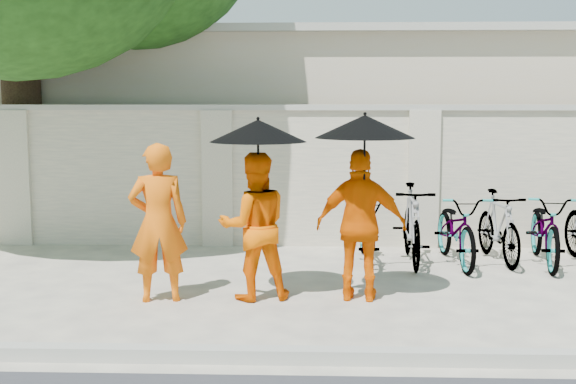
{
  "coord_description": "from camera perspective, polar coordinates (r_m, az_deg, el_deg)",
  "views": [
    {
      "loc": [
        0.4,
        -7.41,
        2.15
      ],
      "look_at": [
        0.11,
        0.78,
        1.1
      ],
      "focal_mm": 45.0,
      "sensor_mm": 36.0,
      "label": 1
    }
  ],
  "objects": [
    {
      "name": "ground",
      "position": [
        7.72,
        -1.07,
        -8.86
      ],
      "size": [
        80.0,
        80.0,
        0.0
      ],
      "primitive_type": "plane",
      "color": "beige"
    },
    {
      "name": "kerb",
      "position": [
        6.09,
        -1.95,
        -12.76
      ],
      "size": [
        40.0,
        0.16,
        0.12
      ],
      "primitive_type": "cube",
      "color": "#A3A397",
      "rests_on": "ground"
    },
    {
      "name": "compound_wall",
      "position": [
        10.69,
        5.21,
        1.09
      ],
      "size": [
        20.0,
        0.3,
        2.0
      ],
      "primitive_type": "cube",
      "color": "beige",
      "rests_on": "ground"
    },
    {
      "name": "building_behind",
      "position": [
        14.51,
        8.37,
        5.04
      ],
      "size": [
        14.0,
        6.0,
        3.2
      ],
      "primitive_type": "cube",
      "color": "#BEAD8C",
      "rests_on": "ground"
    },
    {
      "name": "monk_left",
      "position": [
        7.8,
        -10.22,
        -2.4
      ],
      "size": [
        0.69,
        0.53,
        1.7
      ],
      "primitive_type": "imported",
      "rotation": [
        0.0,
        0.0,
        3.35
      ],
      "color": "#FA6609",
      "rests_on": "ground"
    },
    {
      "name": "monk_center",
      "position": [
        7.77,
        -2.67,
        -2.72
      ],
      "size": [
        0.9,
        0.77,
        1.6
      ],
      "primitive_type": "imported",
      "rotation": [
        0.0,
        0.0,
        3.38
      ],
      "color": "#FC6300",
      "rests_on": "ground"
    },
    {
      "name": "parasol_center",
      "position": [
        7.58,
        -2.38,
        4.86
      ],
      "size": [
        1.02,
        1.02,
        1.04
      ],
      "color": "black",
      "rests_on": "ground"
    },
    {
      "name": "monk_right",
      "position": [
        7.75,
        5.79,
        -2.64
      ],
      "size": [
        1.0,
        0.52,
        1.63
      ],
      "primitive_type": "imported",
      "rotation": [
        0.0,
        0.0,
        3.01
      ],
      "color": "#F05E00",
      "rests_on": "ground"
    },
    {
      "name": "parasol_right",
      "position": [
        7.56,
        6.09,
        5.17
      ],
      "size": [
        1.05,
        1.05,
        1.07
      ],
      "color": "black",
      "rests_on": "ground"
    },
    {
      "name": "bike_0",
      "position": [
        9.63,
        6.26,
        -2.91
      ],
      "size": [
        0.6,
        1.71,
        0.9
      ],
      "primitive_type": "imported",
      "rotation": [
        0.0,
        0.0,
        0.0
      ],
      "color": "#9293A8",
      "rests_on": "ground"
    },
    {
      "name": "bike_1",
      "position": [
        9.6,
        9.77,
        -2.55
      ],
      "size": [
        0.55,
        1.76,
        1.05
      ],
      "primitive_type": "imported",
      "rotation": [
        0.0,
        0.0,
        -0.03
      ],
      "color": "#9293A8",
      "rests_on": "ground"
    },
    {
      "name": "bike_2",
      "position": [
        9.7,
        13.18,
        -2.87
      ],
      "size": [
        0.74,
        1.82,
        0.94
      ],
      "primitive_type": "imported",
      "rotation": [
        0.0,
        0.0,
        0.06
      ],
      "color": "#9293A8",
      "rests_on": "ground"
    },
    {
      "name": "bike_3",
      "position": [
        9.97,
        16.29,
        -2.65
      ],
      "size": [
        0.59,
        1.62,
        0.95
      ],
      "primitive_type": "imported",
      "rotation": [
        0.0,
        0.0,
        0.09
      ],
      "color": "#9293A8",
      "rests_on": "ground"
    },
    {
      "name": "bike_4",
      "position": [
        10.01,
        19.71,
        -2.77
      ],
      "size": [
        0.85,
        1.87,
        0.95
      ],
      "primitive_type": "imported",
      "rotation": [
        0.0,
        0.0,
        -0.13
      ],
      "color": "#9293A8",
      "rests_on": "ground"
    }
  ]
}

